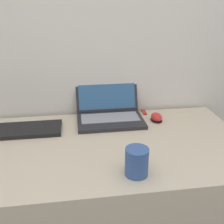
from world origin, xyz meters
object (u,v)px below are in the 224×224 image
Objects in this scene: drink_cup at (137,161)px; computer_mouse at (156,117)px; laptop at (109,109)px; usb_stick at (144,112)px; external_keyboard at (19,130)px.

drink_cup reaches higher than computer_mouse.
computer_mouse is at bearing -15.22° from laptop.
drink_cup is at bearing -107.55° from usb_stick.
external_keyboard is at bearing -167.83° from usb_stick.
external_keyboard is (-0.49, 0.41, -0.05)m from drink_cup.
external_keyboard is (-0.46, -0.10, -0.04)m from laptop.
external_keyboard is 0.68m from usb_stick.
drink_cup is 0.26× the size of external_keyboard.
computer_mouse is (0.25, -0.07, -0.04)m from laptop.
computer_mouse is at bearing -70.51° from usb_stick.
usb_stick is (-0.04, 0.11, -0.01)m from computer_mouse.
laptop is 3.98× the size of computer_mouse.
drink_cup is 0.59m from usb_stick.
computer_mouse reaches higher than usb_stick.
usb_stick is (0.18, 0.56, -0.05)m from drink_cup.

